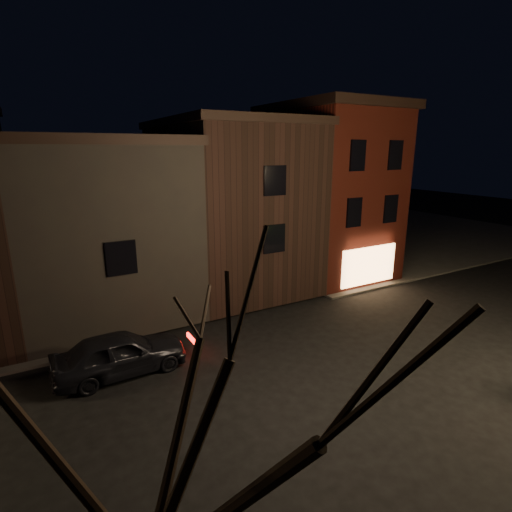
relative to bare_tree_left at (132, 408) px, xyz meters
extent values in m
plane|color=black|center=(8.00, 7.00, -5.43)|extent=(120.00, 120.00, 0.00)
cube|color=#2D2B28|center=(28.00, 27.00, -5.37)|extent=(30.00, 30.00, 0.12)
cube|color=#46130C|center=(16.00, 16.50, -0.31)|extent=(6.00, 8.00, 10.00)
cube|color=black|center=(16.00, 16.50, 4.94)|extent=(6.50, 8.50, 0.50)
cube|color=#EDAC6A|center=(16.00, 12.45, -4.01)|extent=(4.00, 0.12, 2.20)
cube|color=black|center=(9.50, 17.50, -0.81)|extent=(7.00, 10.00, 9.00)
cube|color=black|center=(9.50, 17.50, 3.89)|extent=(7.30, 10.30, 0.40)
cube|color=black|center=(2.25, 17.50, -1.31)|extent=(7.50, 10.00, 8.00)
cube|color=black|center=(2.25, 17.50, 2.89)|extent=(7.80, 10.30, 0.40)
imported|color=black|center=(1.50, 10.12, -4.64)|extent=(4.74, 2.03, 1.59)
camera|label=1|loc=(-0.63, -3.67, 2.54)|focal=28.00mm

